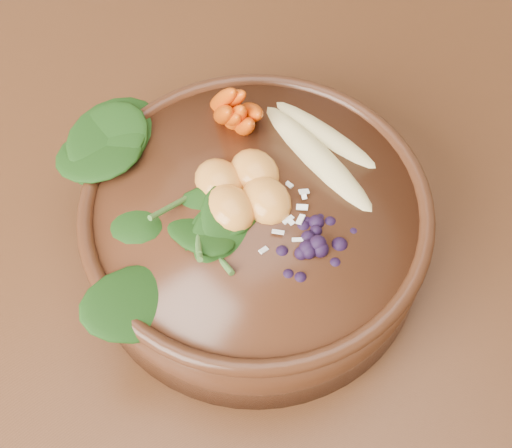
% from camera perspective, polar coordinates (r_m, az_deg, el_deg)
% --- Properties ---
extents(ground, '(4.00, 4.00, 0.00)m').
position_cam_1_polar(ground, '(1.35, 2.86, -16.09)').
color(ground, '#381E0F').
rests_on(ground, ground).
extents(dining_table, '(1.60, 0.90, 0.75)m').
position_cam_1_polar(dining_table, '(0.74, 5.01, -1.82)').
color(dining_table, '#331C0C').
rests_on(dining_table, ground).
extents(stoneware_bowl, '(0.34, 0.34, 0.08)m').
position_cam_1_polar(stoneware_bowl, '(0.59, -0.00, -0.51)').
color(stoneware_bowl, '#432313').
rests_on(stoneware_bowl, dining_table).
extents(kale_heap, '(0.22, 0.20, 0.04)m').
position_cam_1_polar(kale_heap, '(0.56, -7.46, 3.57)').
color(kale_heap, '#1A4011').
rests_on(kale_heap, stoneware_bowl).
extents(carrot_cluster, '(0.07, 0.07, 0.08)m').
position_cam_1_polar(carrot_cluster, '(0.59, -1.80, 10.86)').
color(carrot_cluster, '#D84809').
rests_on(carrot_cluster, stoneware_bowl).
extents(banana_halves, '(0.07, 0.16, 0.03)m').
position_cam_1_polar(banana_halves, '(0.59, 5.32, 7.10)').
color(banana_halves, '#E0CC84').
rests_on(banana_halves, stoneware_bowl).
extents(mandarin_cluster, '(0.10, 0.11, 0.03)m').
position_cam_1_polar(mandarin_cluster, '(0.56, -1.13, 3.56)').
color(mandarin_cluster, orange).
rests_on(mandarin_cluster, stoneware_bowl).
extents(blueberry_pile, '(0.15, 0.13, 0.04)m').
position_cam_1_polar(blueberry_pile, '(0.53, 4.71, -0.85)').
color(blueberry_pile, black).
rests_on(blueberry_pile, stoneware_bowl).
extents(coconut_flakes, '(0.10, 0.09, 0.01)m').
position_cam_1_polar(coconut_flakes, '(0.55, 1.57, 0.67)').
color(coconut_flakes, white).
rests_on(coconut_flakes, stoneware_bowl).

